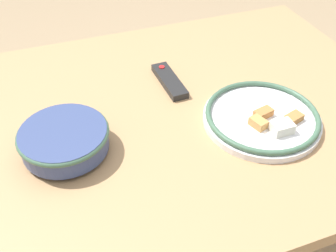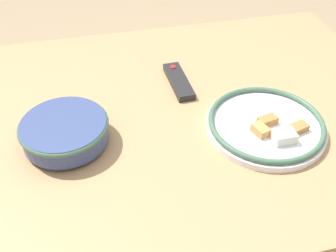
% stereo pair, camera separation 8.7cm
% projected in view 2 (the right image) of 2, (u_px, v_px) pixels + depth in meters
% --- Properties ---
extents(dining_table, '(1.32, 0.95, 0.72)m').
position_uv_depth(dining_table, '(176.00, 132.00, 1.12)').
color(dining_table, tan).
rests_on(dining_table, ground_plane).
extents(noodle_bowl, '(0.22, 0.22, 0.07)m').
position_uv_depth(noodle_bowl, '(65.00, 131.00, 0.95)').
color(noodle_bowl, '#384775').
rests_on(noodle_bowl, dining_table).
extents(food_plate, '(0.31, 0.31, 0.05)m').
position_uv_depth(food_plate, '(266.00, 125.00, 1.00)').
color(food_plate, white).
rests_on(food_plate, dining_table).
extents(tv_remote, '(0.06, 0.18, 0.02)m').
position_uv_depth(tv_remote, '(179.00, 81.00, 1.16)').
color(tv_remote, black).
rests_on(tv_remote, dining_table).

